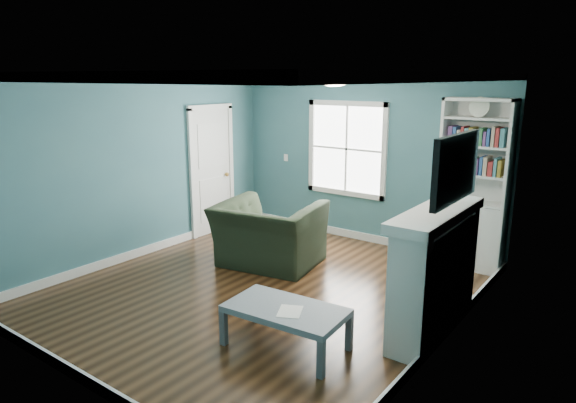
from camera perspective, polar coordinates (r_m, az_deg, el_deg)
The scene contains 13 objects.
floor at distance 6.45m, azimuth -2.73°, elevation -9.72°, with size 5.00×5.00×0.00m, color black.
room_walls at distance 6.00m, azimuth -2.90°, elevation 4.26°, with size 5.00×5.00×5.00m.
trim at distance 6.07m, azimuth -2.86°, elevation 1.05°, with size 4.50×5.00×2.60m.
window at distance 8.22m, azimuth 6.53°, elevation 5.83°, with size 1.40×0.06×1.50m.
bookshelf at distance 7.35m, azimuth 19.79°, elevation -0.02°, with size 0.90×0.35×2.31m.
fireplace at distance 5.42m, azimuth 16.10°, elevation -7.71°, with size 0.44×1.58×1.30m.
tv at distance 5.10m, azimuth 18.18°, elevation 3.54°, with size 0.06×1.10×0.65m, color black.
door at distance 8.59m, azimuth -8.45°, elevation 3.55°, with size 0.12×0.98×2.17m.
ceiling_fixture at distance 5.48m, azimuth 5.18°, elevation 13.49°, with size 0.38×0.38×0.15m.
light_switch at distance 8.91m, azimuth -0.23°, elevation 4.90°, with size 0.08×0.01×0.12m, color white.
recliner at distance 7.08m, azimuth -2.14°, elevation -2.51°, with size 1.35×0.87×1.18m, color black.
coffee_table at distance 5.03m, azimuth -0.25°, elevation -12.24°, with size 1.19×0.71×0.42m.
paper_sheet at distance 4.93m, azimuth 0.22°, elevation -12.11°, with size 0.21×0.27×0.00m, color white.
Camera 1 is at (3.75, -4.58, 2.56)m, focal length 32.00 mm.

